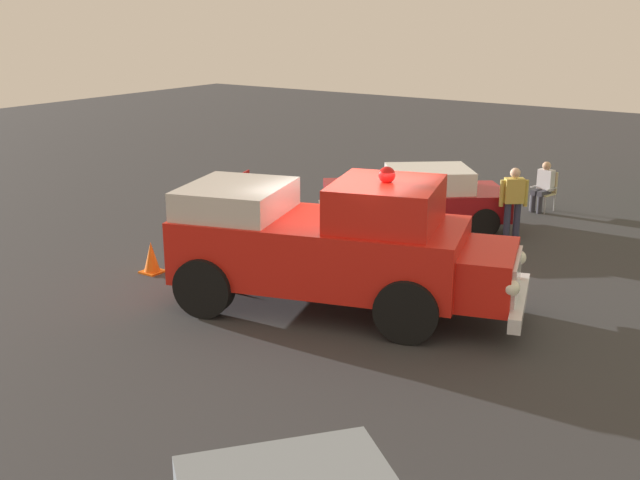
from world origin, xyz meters
TOP-DOWN VIEW (x-y plane):
  - ground_plane at (0.00, 0.00)m, footprint 60.00×60.00m
  - vintage_fire_truck at (-0.02, -0.44)m, footprint 6.32×3.85m
  - classic_hot_rod at (-1.29, 4.96)m, footprint 4.56×4.16m
  - lawn_chair_near_truck at (0.73, 8.42)m, footprint 0.61×0.60m
  - lawn_chair_by_car at (-5.60, 4.07)m, footprint 0.63×0.63m
  - lawn_chair_spare at (-2.70, -0.26)m, footprint 0.52×0.53m
  - spectator_seated at (0.69, 8.30)m, footprint 0.49×0.61m
  - spectator_standing at (1.02, 5.30)m, footprint 0.58×0.46m
  - traffic_cone at (-4.05, -0.89)m, footprint 0.40×0.40m

SIDE VIEW (x-z plane):
  - ground_plane at x=0.00m, z-range 0.00..0.00m
  - traffic_cone at x=-4.05m, z-range -0.01..0.63m
  - lawn_chair_near_truck at x=0.73m, z-range 0.08..1.10m
  - lawn_chair_by_car at x=-5.60m, z-range 0.08..1.10m
  - lawn_chair_spare at x=-2.70m, z-range 0.08..1.10m
  - spectator_seated at x=0.69m, z-range 0.05..1.34m
  - classic_hot_rod at x=-1.29m, z-range 0.02..1.48m
  - spectator_standing at x=1.02m, z-range 0.13..1.80m
  - vintage_fire_truck at x=-0.02m, z-range -0.10..2.49m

